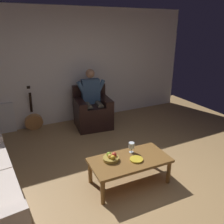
{
  "coord_description": "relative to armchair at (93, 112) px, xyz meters",
  "views": [
    {
      "loc": [
        1.58,
        2.13,
        2.18
      ],
      "look_at": [
        -0.13,
        -1.29,
        0.74
      ],
      "focal_mm": 36.32,
      "sensor_mm": 36.0,
      "label": 1
    }
  ],
  "objects": [
    {
      "name": "ground_plane",
      "position": [
        0.18,
        2.41,
        -0.35
      ],
      "size": [
        7.14,
        7.14,
        0.0
      ],
      "primitive_type": "plane",
      "color": "#A17C4F"
    },
    {
      "name": "decorative_dish",
      "position": [
        0.22,
        2.22,
        0.07
      ],
      "size": [
        0.19,
        0.19,
        0.02
      ],
      "primitive_type": "cylinder",
      "color": "gold",
      "rests_on": "coffee_table"
    },
    {
      "name": "radiator",
      "position": [
        1.89,
        -0.52,
        -0.01
      ],
      "size": [
        0.53,
        0.06,
        0.67
      ],
      "primitive_type": "cube",
      "color": "white",
      "rests_on": "ground"
    },
    {
      "name": "guitar",
      "position": [
        1.26,
        -0.39,
        -0.12
      ],
      "size": [
        0.39,
        0.33,
        0.99
      ],
      "color": "#B07945",
      "rests_on": "ground"
    },
    {
      "name": "coffee_table",
      "position": [
        0.29,
        2.15,
        0.0
      ],
      "size": [
        1.16,
        0.62,
        0.4
      ],
      "rotation": [
        0.0,
        0.0,
        -0.03
      ],
      "color": "brown",
      "rests_on": "ground"
    },
    {
      "name": "person_seated",
      "position": [
        0.0,
        0.01,
        0.37
      ],
      "size": [
        0.66,
        0.57,
        1.32
      ],
      "rotation": [
        0.0,
        0.0,
        -0.11
      ],
      "color": "#375274",
      "rests_on": "ground"
    },
    {
      "name": "wine_glass_near",
      "position": [
        0.17,
        2.0,
        0.16
      ],
      "size": [
        0.09,
        0.09,
        0.16
      ],
      "color": "silver",
      "rests_on": "coffee_table"
    },
    {
      "name": "armchair",
      "position": [
        0.0,
        0.0,
        0.0
      ],
      "size": [
        0.84,
        0.81,
        0.93
      ],
      "rotation": [
        0.0,
        0.0,
        -0.11
      ],
      "color": "black",
      "rests_on": "ground"
    },
    {
      "name": "wall_back",
      "position": [
        0.18,
        -0.59,
        0.96
      ],
      "size": [
        5.9,
        0.06,
        2.61
      ],
      "primitive_type": "cube",
      "color": "white",
      "rests_on": "ground"
    },
    {
      "name": "fruit_bowl",
      "position": [
        0.54,
        2.06,
        0.09
      ],
      "size": [
        0.23,
        0.23,
        0.11
      ],
      "color": "olive",
      "rests_on": "coffee_table"
    }
  ]
}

